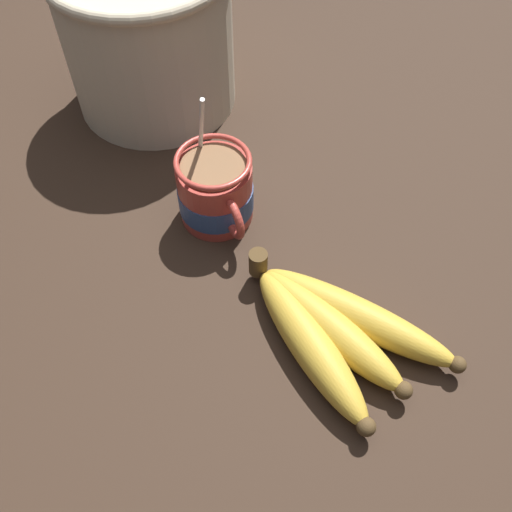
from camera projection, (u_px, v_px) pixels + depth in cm
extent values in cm
cube|color=#332319|center=(251.00, 244.00, 67.05)|extent=(136.81, 136.81, 3.55)
cylinder|color=#B23D33|center=(215.00, 192.00, 64.32)|extent=(8.42, 8.42, 7.74)
cylinder|color=navy|center=(216.00, 197.00, 64.98)|extent=(8.62, 8.62, 3.05)
torus|color=#B23D33|center=(234.00, 220.00, 61.28)|extent=(5.08, 0.90, 5.08)
cylinder|color=#846042|center=(213.00, 167.00, 61.09)|extent=(7.22, 7.22, 0.40)
torus|color=#B23D33|center=(213.00, 161.00, 60.39)|extent=(8.42, 8.42, 0.60)
cylinder|color=silver|center=(201.00, 142.00, 62.18)|extent=(4.16, 0.50, 14.38)
ellipsoid|color=silver|center=(212.00, 197.00, 67.01)|extent=(3.00, 2.00, 0.80)
cylinder|color=#4C381E|center=(258.00, 263.00, 59.81)|extent=(2.00, 2.00, 3.00)
ellipsoid|color=gold|center=(310.00, 344.00, 55.27)|extent=(18.82, 4.92, 3.99)
sphere|color=#4C381E|center=(366.00, 427.00, 50.52)|extent=(1.80, 1.80, 1.80)
ellipsoid|color=gold|center=(329.00, 328.00, 56.37)|extent=(18.49, 9.32, 3.87)
sphere|color=#4C381E|center=(403.00, 390.00, 52.57)|extent=(1.74, 1.74, 1.74)
ellipsoid|color=gold|center=(357.00, 316.00, 57.22)|extent=(19.61, 14.66, 3.77)
sphere|color=#4C381E|center=(457.00, 365.00, 54.12)|extent=(1.70, 1.70, 1.70)
cylinder|color=beige|center=(149.00, 39.00, 72.45)|extent=(21.41, 21.41, 18.29)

